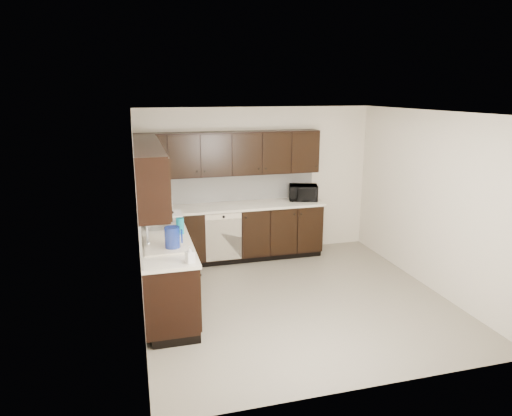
# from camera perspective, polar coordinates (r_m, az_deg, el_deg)

# --- Properties ---
(floor) EXTENTS (4.00, 4.00, 0.00)m
(floor) POSITION_cam_1_polar(r_m,az_deg,el_deg) (6.37, 4.85, -11.23)
(floor) COLOR gray
(floor) RESTS_ON ground
(ceiling) EXTENTS (4.00, 4.00, 0.00)m
(ceiling) POSITION_cam_1_polar(r_m,az_deg,el_deg) (5.75, 5.39, 11.83)
(ceiling) COLOR white
(ceiling) RESTS_ON wall_back
(wall_back) EXTENTS (4.00, 0.02, 2.50)m
(wall_back) POSITION_cam_1_polar(r_m,az_deg,el_deg) (7.80, 0.07, 3.33)
(wall_back) COLOR beige
(wall_back) RESTS_ON floor
(wall_left) EXTENTS (0.02, 4.00, 2.50)m
(wall_left) POSITION_cam_1_polar(r_m,az_deg,el_deg) (5.59, -14.53, -1.65)
(wall_left) COLOR beige
(wall_left) RESTS_ON floor
(wall_right) EXTENTS (0.02, 4.00, 2.50)m
(wall_right) POSITION_cam_1_polar(r_m,az_deg,el_deg) (6.87, 20.97, 0.83)
(wall_right) COLOR beige
(wall_right) RESTS_ON floor
(wall_front) EXTENTS (4.00, 0.02, 2.50)m
(wall_front) POSITION_cam_1_polar(r_m,az_deg,el_deg) (4.21, 14.52, -7.02)
(wall_front) COLOR beige
(wall_front) RESTS_ON floor
(lower_cabinets) EXTENTS (3.00, 2.80, 0.90)m
(lower_cabinets) POSITION_cam_1_polar(r_m,az_deg,el_deg) (6.98, -6.04, -5.25)
(lower_cabinets) COLOR black
(lower_cabinets) RESTS_ON floor
(countertop) EXTENTS (3.03, 2.83, 0.04)m
(countertop) POSITION_cam_1_polar(r_m,az_deg,el_deg) (6.82, -6.17, -1.25)
(countertop) COLOR white
(countertop) RESTS_ON lower_cabinets
(backsplash) EXTENTS (3.00, 2.80, 0.48)m
(backsplash) POSITION_cam_1_polar(r_m,az_deg,el_deg) (6.93, -8.22, 1.16)
(backsplash) COLOR white
(backsplash) RESTS_ON countertop
(upper_cabinets) EXTENTS (3.00, 2.80, 0.70)m
(upper_cabinets) POSITION_cam_1_polar(r_m,az_deg,el_deg) (6.72, -7.29, 5.91)
(upper_cabinets) COLOR black
(upper_cabinets) RESTS_ON wall_back
(dishwasher) EXTENTS (0.58, 0.04, 0.78)m
(dishwasher) POSITION_cam_1_polar(r_m,az_deg,el_deg) (7.26, -4.06, -3.29)
(dishwasher) COLOR #EFE1C3
(dishwasher) RESTS_ON lower_cabinets
(sink) EXTENTS (0.54, 0.82, 0.42)m
(sink) POSITION_cam_1_polar(r_m,az_deg,el_deg) (5.70, -11.08, -5.04)
(sink) COLOR #EFE1C3
(sink) RESTS_ON countertop
(microwave) EXTENTS (0.55, 0.45, 0.26)m
(microwave) POSITION_cam_1_polar(r_m,az_deg,el_deg) (7.80, 5.93, 1.92)
(microwave) COLOR black
(microwave) RESTS_ON countertop
(soap_bottle_a) EXTENTS (0.11, 0.11, 0.19)m
(soap_bottle_a) POSITION_cam_1_polar(r_m,az_deg,el_deg) (5.02, -8.27, -5.77)
(soap_bottle_a) COLOR gray
(soap_bottle_a) RESTS_ON countertop
(soap_bottle_b) EXTENTS (0.13, 0.13, 0.27)m
(soap_bottle_b) POSITION_cam_1_polar(r_m,az_deg,el_deg) (6.43, -12.90, -1.06)
(soap_bottle_b) COLOR gray
(soap_bottle_b) RESTS_ON countertop
(toaster_oven) EXTENTS (0.47, 0.42, 0.25)m
(toaster_oven) POSITION_cam_1_polar(r_m,az_deg,el_deg) (7.31, -12.71, 0.72)
(toaster_oven) COLOR silver
(toaster_oven) RESTS_ON countertop
(storage_bin) EXTENTS (0.47, 0.35, 0.18)m
(storage_bin) POSITION_cam_1_polar(r_m,az_deg,el_deg) (6.38, -11.37, -1.53)
(storage_bin) COLOR silver
(storage_bin) RESTS_ON countertop
(blue_pitcher) EXTENTS (0.18, 0.18, 0.27)m
(blue_pitcher) POSITION_cam_1_polar(r_m,az_deg,el_deg) (5.46, -10.41, -3.73)
(blue_pitcher) COLOR #102999
(blue_pitcher) RESTS_ON countertop
(teal_tumbler) EXTENTS (0.12, 0.12, 0.23)m
(teal_tumbler) POSITION_cam_1_polar(r_m,az_deg,el_deg) (5.98, -9.48, -2.31)
(teal_tumbler) COLOR #0D7E94
(teal_tumbler) RESTS_ON countertop
(paper_towel_roll) EXTENTS (0.16, 0.16, 0.31)m
(paper_towel_roll) POSITION_cam_1_polar(r_m,az_deg,el_deg) (6.91, -11.00, 0.27)
(paper_towel_roll) COLOR white
(paper_towel_roll) RESTS_ON countertop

